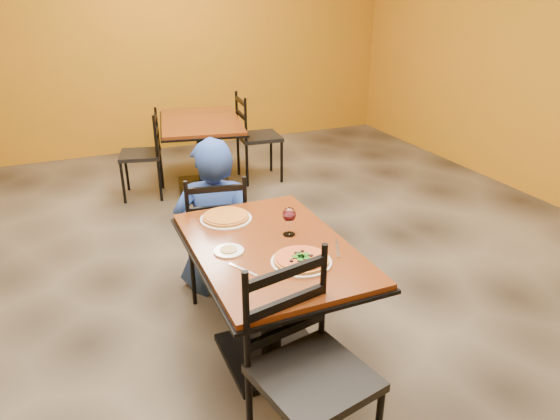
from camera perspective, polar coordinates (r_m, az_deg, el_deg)
name	(u,v)px	position (r m, az deg, el deg)	size (l,w,h in m)	color
floor	(244,310)	(3.52, -4.15, -11.25)	(7.00, 8.00, 0.01)	black
wall_back	(132,33)	(6.81, -16.50, 18.68)	(7.00, 0.01, 3.00)	#B66814
table_main	(271,276)	(2.82, -1.06, -7.45)	(0.83, 1.23, 0.75)	maroon
table_second	(202,138)	(5.46, -8.87, 8.12)	(1.05, 1.37, 0.75)	maroon
chair_main_near	(314,379)	(2.26, 3.85, -18.58)	(0.45, 0.45, 1.00)	black
chair_main_far	(216,231)	(3.56, -7.30, -2.35)	(0.41, 0.41, 0.91)	black
chair_second_left	(140,155)	(5.38, -15.57, 6.03)	(0.40, 0.40, 0.89)	black
chair_second_right	(259,137)	(5.67, -2.38, 8.26)	(0.44, 0.44, 0.98)	black
diner	(214,215)	(3.56, -7.50, -0.52)	(0.57, 0.38, 1.12)	#1B4395
plate_main	(301,262)	(2.56, 2.43, -5.90)	(0.31, 0.31, 0.01)	white
pizza_main	(301,259)	(2.55, 2.44, -5.59)	(0.28, 0.28, 0.02)	maroon
plate_far	(226,219)	(3.03, -6.15, -0.99)	(0.31, 0.31, 0.01)	white
pizza_far	(226,216)	(3.02, -6.16, -0.72)	(0.28, 0.28, 0.02)	gold
side_plate	(229,251)	(2.67, -5.84, -4.64)	(0.16, 0.16, 0.01)	white
dip	(229,249)	(2.67, -5.85, -4.47)	(0.09, 0.09, 0.01)	tan
wine_glass	(289,220)	(2.80, 1.04, -1.17)	(0.08, 0.08, 0.18)	white
fork	(243,270)	(2.50, -4.21, -6.76)	(0.01, 0.19, 0.00)	silver
knife	(337,248)	(2.71, 6.53, -4.30)	(0.01, 0.21, 0.00)	silver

